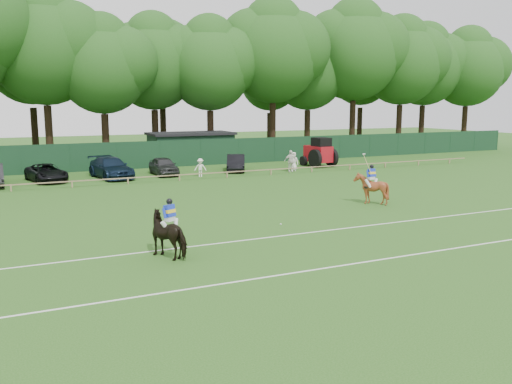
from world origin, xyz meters
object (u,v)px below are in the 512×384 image
horse_dark (170,234)px  polo_ball (281,224)px  horse_chestnut (371,189)px  sedan_navy (111,168)px  spectator_mid (290,161)px  spectator_left (200,168)px  suv_black (46,173)px  estate_black (236,163)px  tractor (319,153)px  utility_shed (191,147)px  spectator_right (294,161)px  hatch_grey (164,166)px

horse_dark → polo_ball: horse_dark is taller
horse_chestnut → sedan_navy: 21.72m
horse_chestnut → spectator_mid: 15.67m
spectator_left → spectator_mid: (8.20, -0.42, 0.19)m
suv_black → estate_black: (15.72, -0.35, 0.05)m
estate_black → sedan_navy: bearing=-157.4°
horse_chestnut → tractor: (7.36, 17.63, 0.36)m
polo_ball → estate_black: bearing=72.7°
horse_dark → suv_black: horse_dark is taller
estate_black → tractor: (8.50, -0.25, 0.57)m
suv_black → polo_ball: bearing=-77.8°
spectator_left → utility_shed: bearing=91.0°
spectator_right → polo_ball: 21.72m
sedan_navy → tractor: 19.36m
sedan_navy → estate_black: 10.85m
hatch_grey → spectator_mid: bearing=-13.9°
spectator_right → suv_black: bearing=-153.2°
polo_ball → utility_shed: size_ratio=0.01×
horse_dark → hatch_grey: bearing=-133.8°
horse_chestnut → tractor: bearing=-109.6°
suv_black → spectator_left: bearing=-23.4°
sedan_navy → tractor: size_ratio=1.65×
horse_chestnut → polo_ball: horse_chestnut is taller
spectator_mid → spectator_right: (0.61, 0.51, -0.11)m
utility_shed → tractor: bearing=-41.4°
horse_dark → utility_shed: utility_shed is taller
suv_black → spectator_right: bearing=-18.2°
horse_chestnut → spectator_left: (-5.20, 15.81, -0.19)m
horse_dark → horse_chestnut: horse_chestnut is taller
utility_shed → sedan_navy: bearing=-139.3°
horse_chestnut → spectator_right: 16.29m
estate_black → polo_ball: (-6.43, -20.60, -0.69)m
sedan_navy → estate_black: (10.85, -0.23, -0.10)m
horse_chestnut → spectator_left: horse_chestnut is taller
spectator_mid → utility_shed: (-5.47, 10.92, 0.60)m
horse_chestnut → tractor: 19.11m
horse_chestnut → sedan_navy: horse_chestnut is taller
horse_dark → suv_black: (-2.75, 23.94, -0.23)m
tractor → utility_shed: bearing=133.0°
horse_dark → spectator_mid: spectator_mid is taller
suv_black → horse_dark: bearing=-95.2°
polo_ball → tractor: tractor is taller
estate_black → tractor: size_ratio=1.28×
polo_ball → utility_shed: (5.10, 29.03, 1.49)m
horse_dark → polo_ball: size_ratio=23.87×
hatch_grey → utility_shed: 9.73m
suv_black → spectator_mid: size_ratio=2.59×
spectator_left → spectator_right: bearing=16.2°
sedan_navy → polo_ball: bearing=-87.0°
horse_chestnut → suv_black: size_ratio=0.38×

